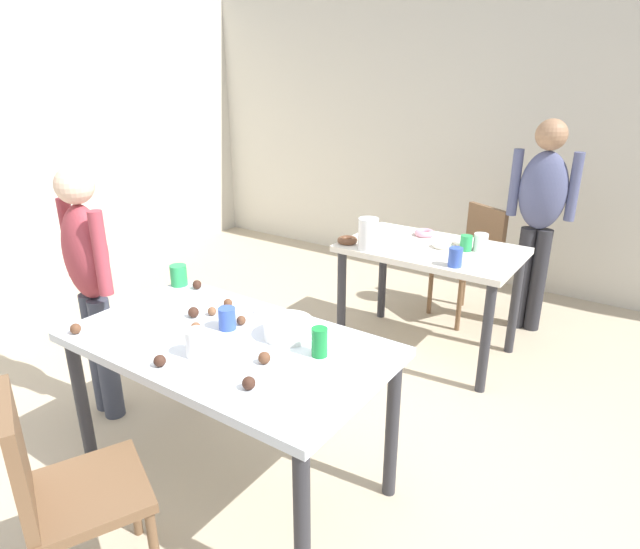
{
  "coord_description": "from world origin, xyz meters",
  "views": [
    {
      "loc": [
        1.36,
        -1.59,
        1.84
      ],
      "look_at": [
        -0.03,
        0.45,
        0.9
      ],
      "focal_mm": 30.35,
      "sensor_mm": 36.0,
      "label": 1
    }
  ],
  "objects_px": {
    "dining_table_near": "(228,358)",
    "person_adult_far": "(540,209)",
    "dining_table_far": "(430,263)",
    "mixing_bowl": "(288,328)",
    "pitcher_far": "(368,234)",
    "chair_far_table": "(473,256)",
    "chair_near_table": "(61,486)",
    "person_girl_near": "(89,276)",
    "soda_can": "(319,342)"
  },
  "relations": [
    {
      "from": "mixing_bowl",
      "to": "pitcher_far",
      "type": "bearing_deg",
      "value": 104.09
    },
    {
      "from": "person_adult_far",
      "to": "mixing_bowl",
      "type": "bearing_deg",
      "value": -102.14
    },
    {
      "from": "chair_near_table",
      "to": "pitcher_far",
      "type": "relative_size",
      "value": 4.23
    },
    {
      "from": "dining_table_near",
      "to": "person_adult_far",
      "type": "xyz_separation_m",
      "value": [
        0.68,
        2.44,
        0.26
      ]
    },
    {
      "from": "person_adult_far",
      "to": "dining_table_far",
      "type": "bearing_deg",
      "value": -123.12
    },
    {
      "from": "dining_table_near",
      "to": "chair_far_table",
      "type": "xyz_separation_m",
      "value": [
        0.26,
        2.41,
        -0.16
      ]
    },
    {
      "from": "dining_table_far",
      "to": "soda_can",
      "type": "height_order",
      "value": "soda_can"
    },
    {
      "from": "dining_table_far",
      "to": "mixing_bowl",
      "type": "relative_size",
      "value": 5.27
    },
    {
      "from": "dining_table_near",
      "to": "chair_far_table",
      "type": "distance_m",
      "value": 2.43
    },
    {
      "from": "person_adult_far",
      "to": "dining_table_near",
      "type": "bearing_deg",
      "value": -105.66
    },
    {
      "from": "chair_near_table",
      "to": "person_adult_far",
      "type": "relative_size",
      "value": 0.57
    },
    {
      "from": "dining_table_near",
      "to": "mixing_bowl",
      "type": "bearing_deg",
      "value": 41.74
    },
    {
      "from": "soda_can",
      "to": "pitcher_far",
      "type": "distance_m",
      "value": 1.41
    },
    {
      "from": "chair_far_table",
      "to": "person_girl_near",
      "type": "distance_m",
      "value": 2.72
    },
    {
      "from": "dining_table_near",
      "to": "soda_can",
      "type": "distance_m",
      "value": 0.45
    },
    {
      "from": "soda_can",
      "to": "person_adult_far",
      "type": "bearing_deg",
      "value": 83.09
    },
    {
      "from": "mixing_bowl",
      "to": "dining_table_far",
      "type": "bearing_deg",
      "value": 89.8
    },
    {
      "from": "dining_table_near",
      "to": "person_girl_near",
      "type": "height_order",
      "value": "person_girl_near"
    },
    {
      "from": "dining_table_far",
      "to": "chair_far_table",
      "type": "bearing_deg",
      "value": 85.62
    },
    {
      "from": "chair_far_table",
      "to": "soda_can",
      "type": "relative_size",
      "value": 7.13
    },
    {
      "from": "chair_near_table",
      "to": "pitcher_far",
      "type": "distance_m",
      "value": 2.22
    },
    {
      "from": "dining_table_far",
      "to": "chair_far_table",
      "type": "height_order",
      "value": "chair_far_table"
    },
    {
      "from": "person_girl_near",
      "to": "soda_can",
      "type": "bearing_deg",
      "value": 4.46
    },
    {
      "from": "dining_table_near",
      "to": "pitcher_far",
      "type": "relative_size",
      "value": 6.8
    },
    {
      "from": "mixing_bowl",
      "to": "pitcher_far",
      "type": "distance_m",
      "value": 1.29
    },
    {
      "from": "soda_can",
      "to": "chair_near_table",
      "type": "bearing_deg",
      "value": -118.46
    },
    {
      "from": "dining_table_near",
      "to": "soda_can",
      "type": "bearing_deg",
      "value": 15.89
    },
    {
      "from": "dining_table_far",
      "to": "person_adult_far",
      "type": "height_order",
      "value": "person_adult_far"
    },
    {
      "from": "chair_near_table",
      "to": "mixing_bowl",
      "type": "height_order",
      "value": "chair_near_table"
    },
    {
      "from": "dining_table_far",
      "to": "chair_far_table",
      "type": "relative_size",
      "value": 1.29
    },
    {
      "from": "chair_far_table",
      "to": "dining_table_far",
      "type": "bearing_deg",
      "value": -94.38
    },
    {
      "from": "chair_far_table",
      "to": "mixing_bowl",
      "type": "distance_m",
      "value": 2.25
    },
    {
      "from": "mixing_bowl",
      "to": "pitcher_far",
      "type": "height_order",
      "value": "pitcher_far"
    },
    {
      "from": "chair_far_table",
      "to": "soda_can",
      "type": "distance_m",
      "value": 2.32
    },
    {
      "from": "dining_table_far",
      "to": "chair_far_table",
      "type": "xyz_separation_m",
      "value": [
        0.05,
        0.7,
        -0.14
      ]
    },
    {
      "from": "mixing_bowl",
      "to": "person_adult_far",
      "type": "bearing_deg",
      "value": 77.86
    },
    {
      "from": "chair_far_table",
      "to": "person_adult_far",
      "type": "distance_m",
      "value": 0.6
    },
    {
      "from": "soda_can",
      "to": "mixing_bowl",
      "type": "bearing_deg",
      "value": 163.51
    },
    {
      "from": "dining_table_near",
      "to": "mixing_bowl",
      "type": "height_order",
      "value": "mixing_bowl"
    },
    {
      "from": "dining_table_near",
      "to": "person_girl_near",
      "type": "bearing_deg",
      "value": 179.59
    },
    {
      "from": "dining_table_far",
      "to": "chair_near_table",
      "type": "bearing_deg",
      "value": -96.4
    },
    {
      "from": "person_girl_near",
      "to": "person_adult_far",
      "type": "bearing_deg",
      "value": 55.67
    },
    {
      "from": "mixing_bowl",
      "to": "chair_far_table",
      "type": "bearing_deg",
      "value": 88.48
    },
    {
      "from": "person_adult_far",
      "to": "pitcher_far",
      "type": "height_order",
      "value": "person_adult_far"
    },
    {
      "from": "chair_near_table",
      "to": "person_girl_near",
      "type": "xyz_separation_m",
      "value": [
        -0.9,
        0.77,
        0.34
      ]
    },
    {
      "from": "chair_near_table",
      "to": "person_adult_far",
      "type": "distance_m",
      "value": 3.33
    },
    {
      "from": "dining_table_far",
      "to": "pitcher_far",
      "type": "xyz_separation_m",
      "value": [
        -0.32,
        -0.28,
        0.21
      ]
    },
    {
      "from": "chair_far_table",
      "to": "pitcher_far",
      "type": "relative_size",
      "value": 4.23
    },
    {
      "from": "person_girl_near",
      "to": "soda_can",
      "type": "height_order",
      "value": "person_girl_near"
    },
    {
      "from": "mixing_bowl",
      "to": "pitcher_far",
      "type": "xyz_separation_m",
      "value": [
        -0.31,
        1.25,
        0.06
      ]
    }
  ]
}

